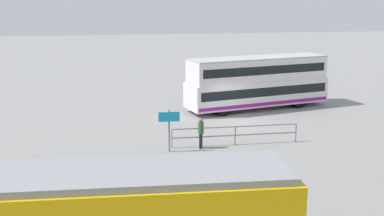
# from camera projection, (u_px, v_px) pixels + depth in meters

# --- Properties ---
(ground_plane) EXTENTS (160.00, 160.00, 0.00)m
(ground_plane) POSITION_uv_depth(u_px,v_px,m) (238.00, 122.00, 31.21)
(ground_plane) COLOR gray
(double_decker_bus) EXTENTS (11.16, 4.83, 3.84)m
(double_decker_bus) POSITION_uv_depth(u_px,v_px,m) (258.00, 82.00, 34.68)
(double_decker_bus) COLOR silver
(double_decker_bus) RESTS_ON ground
(pedestrian_near_railing) EXTENTS (0.42, 0.42, 1.71)m
(pedestrian_near_railing) POSITION_uv_depth(u_px,v_px,m) (201.00, 131.00, 25.51)
(pedestrian_near_railing) COLOR black
(pedestrian_near_railing) RESTS_ON ground
(pedestrian_railing) EXTENTS (7.21, 0.22, 1.08)m
(pedestrian_railing) POSITION_uv_depth(u_px,v_px,m) (235.00, 132.00, 26.20)
(pedestrian_railing) COLOR gray
(pedestrian_railing) RESTS_ON ground
(info_sign) EXTENTS (1.12, 0.14, 2.29)m
(info_sign) POSITION_uv_depth(u_px,v_px,m) (169.00, 123.00, 24.79)
(info_sign) COLOR slate
(info_sign) RESTS_ON ground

